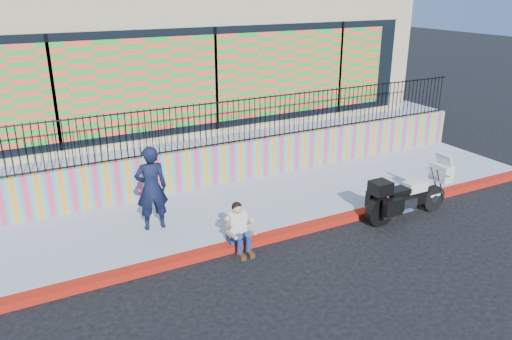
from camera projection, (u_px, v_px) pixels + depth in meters
ground at (293, 234)px, 11.26m from camera, size 90.00×90.00×0.00m
red_curb at (293, 231)px, 11.24m from camera, size 16.00×0.30×0.15m
sidewalk at (258, 204)px, 12.60m from camera, size 16.00×3.00×0.15m
mural_wall at (231, 162)px, 13.71m from camera, size 16.00×0.20×1.10m
metal_fence at (230, 122)px, 13.31m from camera, size 15.80×0.04×1.20m
elevated_platform at (171, 123)px, 17.96m from camera, size 16.00×10.00×1.25m
storefront_building at (168, 49)px, 16.87m from camera, size 14.00×8.06×4.00m
police_motorcycle at (407, 194)px, 11.86m from camera, size 2.35×0.78×1.46m
police_officer at (151, 188)px, 10.91m from camera, size 0.74×0.53×1.92m
seated_man at (240, 233)px, 10.38m from camera, size 0.54×0.71×1.06m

